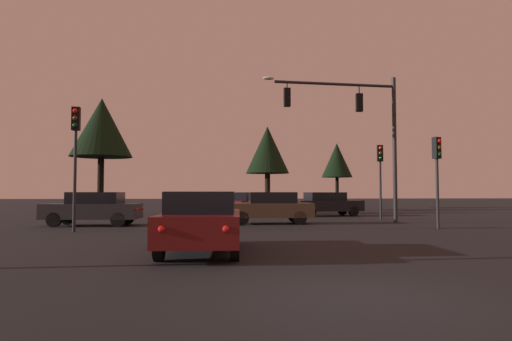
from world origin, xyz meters
The scene contains 13 objects.
ground_plane centered at (0.00, 24.50, 0.00)m, with size 168.00×168.00×0.00m, color black.
traffic_signal_mast_arm centered at (5.12, 15.38, 5.07)m, with size 6.78×0.69×7.28m.
traffic_light_corner_left centered at (-7.30, 11.64, 3.37)m, with size 0.31×0.36×4.79m.
traffic_light_corner_right centered at (7.15, 17.85, 2.93)m, with size 0.34×0.37×4.12m.
traffic_light_median centered at (7.26, 11.74, 2.72)m, with size 0.37×0.39×3.81m.
car_nearside_lane centered at (-2.32, 5.27, 0.80)m, with size 2.13×4.74×1.52m.
car_crossing_left centered at (0.73, 15.49, 0.79)m, with size 4.20×1.79×1.52m.
car_crossing_right centered at (-7.43, 14.96, 0.79)m, with size 4.38×2.04×1.52m.
car_far_lane centered at (0.12, 23.41, 0.80)m, with size 3.95×4.70×1.52m.
car_parked_lot centered at (5.29, 22.35, 0.80)m, with size 4.65×2.49×1.52m.
tree_behind_sign centered at (-9.61, 25.58, 5.93)m, with size 4.18×4.18×8.00m.
tree_left_far centered at (10.04, 36.68, 4.62)m, with size 2.96×2.96×6.30m.
tree_center_horizon centered at (2.52, 30.87, 5.00)m, with size 3.57×3.57×6.99m.
Camera 1 is at (-2.12, -6.26, 1.49)m, focal length 31.87 mm.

